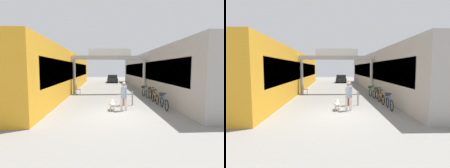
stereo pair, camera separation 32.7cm
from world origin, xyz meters
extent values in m
plane|color=gray|center=(0.00, 0.00, 0.00)|extent=(80.00, 80.00, 0.00)
cube|color=gold|center=(-5.10, 11.00, 2.01)|extent=(3.00, 26.00, 4.02)
cube|color=black|center=(-3.62, 11.00, 2.21)|extent=(0.04, 23.40, 1.61)
cube|color=#9E9993|center=(5.10, 11.00, 2.01)|extent=(3.00, 26.00, 4.02)
cube|color=black|center=(3.62, 11.00, 2.21)|extent=(0.04, 23.40, 1.61)
cylinder|color=#B2B2B2|center=(-3.35, 7.75, 1.63)|extent=(0.28, 0.28, 3.25)
cylinder|color=#B2B2B2|center=(3.35, 7.75, 1.63)|extent=(0.28, 0.28, 3.25)
cube|color=#B2B2B2|center=(0.00, 7.75, 3.43)|extent=(7.40, 0.44, 0.36)
cube|color=white|center=(0.00, 7.55, 3.94)|extent=(3.96, 0.10, 0.64)
cylinder|color=silver|center=(0.40, 0.88, 0.38)|extent=(0.15, 0.15, 0.76)
cylinder|color=silver|center=(0.64, 0.87, 0.38)|extent=(0.15, 0.15, 0.76)
cylinder|color=#8C9EB2|center=(0.52, 0.88, 1.08)|extent=(0.35, 0.35, 0.63)
sphere|color=#8C664C|center=(0.52, 0.88, 1.53)|extent=(0.22, 0.22, 0.22)
cylinder|color=#99332D|center=(0.62, 2.24, 0.37)|extent=(0.20, 0.20, 0.73)
cylinder|color=#99332D|center=(0.82, 2.38, 0.37)|extent=(0.20, 0.20, 0.73)
cylinder|color=#A5BFE0|center=(0.72, 2.31, 1.03)|extent=(0.48, 0.48, 0.60)
sphere|color=tan|center=(0.72, 2.31, 1.47)|extent=(0.29, 0.29, 0.21)
ellipsoid|color=beige|center=(-0.13, 1.00, 0.36)|extent=(0.36, 0.72, 0.28)
sphere|color=beige|center=(-0.10, 1.31, 0.46)|extent=(0.25, 0.25, 0.24)
sphere|color=white|center=(-0.11, 1.21, 0.35)|extent=(0.18, 0.18, 0.17)
cylinder|color=beige|center=(-0.20, 1.22, 0.11)|extent=(0.07, 0.07, 0.22)
cylinder|color=beige|center=(-0.02, 1.20, 0.11)|extent=(0.07, 0.07, 0.22)
cylinder|color=beige|center=(-0.23, 0.80, 0.11)|extent=(0.07, 0.07, 0.22)
cylinder|color=beige|center=(-0.05, 0.78, 0.11)|extent=(0.07, 0.07, 0.22)
torus|color=black|center=(3.03, 1.66, 0.34)|extent=(0.10, 0.67, 0.67)
torus|color=black|center=(2.95, 0.65, 0.34)|extent=(0.10, 0.67, 0.67)
cube|color=#234C9E|center=(2.99, 1.16, 0.52)|extent=(0.11, 0.94, 0.34)
cylinder|color=#234C9E|center=(2.98, 1.04, 0.74)|extent=(0.03, 0.03, 0.42)
cube|color=black|center=(2.98, 1.04, 0.96)|extent=(0.12, 0.23, 0.05)
cylinder|color=#234C9E|center=(3.02, 1.60, 0.72)|extent=(0.03, 0.03, 0.46)
cylinder|color=gray|center=(3.02, 1.60, 0.96)|extent=(0.46, 0.06, 0.03)
cube|color=#332D28|center=(3.04, 1.80, 0.80)|extent=(0.26, 0.22, 0.20)
torus|color=black|center=(2.97, 3.45, 0.34)|extent=(0.05, 0.67, 0.67)
torus|color=black|center=(2.97, 2.43, 0.34)|extent=(0.05, 0.67, 0.67)
cube|color=gold|center=(2.97, 2.94, 0.52)|extent=(0.04, 0.94, 0.34)
cylinder|color=gold|center=(2.97, 2.82, 0.74)|extent=(0.03, 0.03, 0.42)
cube|color=black|center=(2.97, 2.82, 0.96)|extent=(0.10, 0.22, 0.05)
cylinder|color=gold|center=(2.97, 3.39, 0.72)|extent=(0.03, 0.03, 0.46)
cylinder|color=gray|center=(2.97, 3.39, 0.96)|extent=(0.46, 0.03, 0.03)
cube|color=#332D28|center=(2.97, 3.59, 0.80)|extent=(0.24, 0.20, 0.20)
torus|color=black|center=(3.15, 4.80, 0.34)|extent=(0.10, 0.67, 0.67)
torus|color=black|center=(3.22, 3.79, 0.34)|extent=(0.10, 0.67, 0.67)
cube|color=black|center=(3.18, 4.29, 0.52)|extent=(0.10, 0.94, 0.34)
cylinder|color=black|center=(3.19, 4.17, 0.74)|extent=(0.03, 0.03, 0.42)
cube|color=black|center=(3.19, 4.17, 0.96)|extent=(0.12, 0.23, 0.05)
cylinder|color=black|center=(3.15, 4.74, 0.72)|extent=(0.03, 0.03, 0.46)
cylinder|color=gray|center=(3.15, 4.74, 0.96)|extent=(0.46, 0.06, 0.03)
cube|color=#332D28|center=(3.14, 4.94, 0.80)|extent=(0.25, 0.22, 0.20)
torus|color=black|center=(2.87, 5.93, 0.34)|extent=(0.11, 0.67, 0.67)
torus|color=black|center=(2.96, 4.92, 0.34)|extent=(0.11, 0.67, 0.67)
cube|color=#338C4C|center=(2.92, 5.43, 0.52)|extent=(0.12, 0.94, 0.34)
cylinder|color=#338C4C|center=(2.93, 5.31, 0.74)|extent=(0.03, 0.03, 0.42)
cube|color=black|center=(2.93, 5.31, 0.96)|extent=(0.12, 0.23, 0.05)
cylinder|color=#338C4C|center=(2.87, 5.87, 0.72)|extent=(0.03, 0.03, 0.46)
cylinder|color=gray|center=(2.87, 5.87, 0.96)|extent=(0.46, 0.07, 0.03)
cube|color=#332D28|center=(2.86, 6.07, 0.80)|extent=(0.26, 0.22, 0.20)
cylinder|color=gray|center=(1.27, 2.31, 0.43)|extent=(0.10, 0.10, 0.86)
sphere|color=gray|center=(1.27, 2.31, 0.89)|extent=(0.10, 0.10, 0.10)
cylinder|color=gray|center=(-2.83, 7.69, 0.23)|extent=(0.03, 0.03, 0.45)
cylinder|color=gray|center=(-2.77, 7.36, 0.23)|extent=(0.03, 0.03, 0.45)
cylinder|color=gray|center=(-3.16, 7.64, 0.23)|extent=(0.03, 0.03, 0.45)
cylinder|color=gray|center=(-3.10, 7.30, 0.23)|extent=(0.03, 0.03, 0.45)
cube|color=olive|center=(-2.97, 7.50, 0.47)|extent=(0.46, 0.46, 0.04)
cube|color=olive|center=(-3.14, 7.47, 0.69)|extent=(0.11, 0.40, 0.40)
cube|color=black|center=(1.06, 21.28, 0.48)|extent=(1.93, 4.08, 0.60)
cube|color=#1E2328|center=(1.05, 21.13, 1.06)|extent=(1.67, 2.27, 0.55)
cylinder|color=black|center=(0.33, 22.76, 0.30)|extent=(0.23, 0.61, 0.60)
cylinder|color=black|center=(1.92, 22.69, 0.30)|extent=(0.23, 0.61, 0.60)
cylinder|color=black|center=(0.19, 19.87, 0.30)|extent=(0.23, 0.61, 0.60)
cylinder|color=black|center=(1.78, 19.80, 0.30)|extent=(0.23, 0.61, 0.60)
camera|label=1|loc=(-0.69, -8.93, 2.43)|focal=28.00mm
camera|label=2|loc=(-0.36, -8.94, 2.43)|focal=28.00mm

